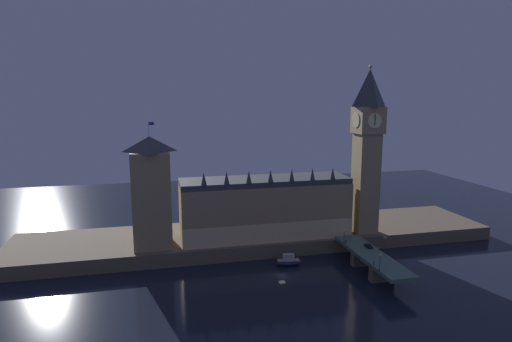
# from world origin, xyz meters

# --- Properties ---
(ground_plane) EXTENTS (400.00, 400.00, 0.00)m
(ground_plane) POSITION_xyz_m (0.00, 0.00, 0.00)
(ground_plane) COLOR black
(embankment) EXTENTS (220.00, 42.00, 6.02)m
(embankment) POSITION_xyz_m (0.00, 39.00, 3.01)
(embankment) COLOR brown
(embankment) RESTS_ON ground_plane
(parliament_hall) EXTENTS (74.93, 21.34, 31.76)m
(parliament_hall) POSITION_xyz_m (1.15, 30.98, 19.22)
(parliament_hall) COLOR #9E845B
(parliament_hall) RESTS_ON embankment
(clock_tower) EXTENTS (12.15, 12.26, 75.66)m
(clock_tower) POSITION_xyz_m (47.41, 26.44, 46.11)
(clock_tower) COLOR #9E845B
(clock_tower) RESTS_ON embankment
(victoria_tower) EXTENTS (15.76, 15.76, 52.22)m
(victoria_tower) POSITION_xyz_m (-47.90, 29.23, 29.24)
(victoria_tower) COLOR #9E845B
(victoria_tower) RESTS_ON embankment
(bridge) EXTENTS (10.86, 46.00, 7.49)m
(bridge) POSITION_xyz_m (35.03, -5.00, 5.52)
(bridge) COLOR #476656
(bridge) RESTS_ON ground_plane
(car_southbound_trail) EXTENTS (2.00, 4.34, 1.31)m
(car_southbound_trail) POSITION_xyz_m (37.42, 2.68, 8.10)
(car_southbound_trail) COLOR black
(car_southbound_trail) RESTS_ON bridge
(pedestrian_near_rail) EXTENTS (0.38, 0.38, 1.81)m
(pedestrian_near_rail) POSITION_xyz_m (30.25, -14.95, 8.45)
(pedestrian_near_rail) COLOR black
(pedestrian_near_rail) RESTS_ON bridge
(pedestrian_mid_walk) EXTENTS (0.38, 0.38, 1.59)m
(pedestrian_mid_walk) POSITION_xyz_m (39.81, -1.68, 8.32)
(pedestrian_mid_walk) COLOR black
(pedestrian_mid_walk) RESTS_ON bridge
(pedestrian_far_rail) EXTENTS (0.38, 0.38, 1.82)m
(pedestrian_far_rail) POSITION_xyz_m (30.25, 8.81, 8.46)
(pedestrian_far_rail) COLOR black
(pedestrian_far_rail) RESTS_ON bridge
(street_lamp_near) EXTENTS (1.34, 0.60, 6.24)m
(street_lamp_near) POSITION_xyz_m (29.85, -19.72, 11.39)
(street_lamp_near) COLOR #2D3333
(street_lamp_near) RESTS_ON bridge
(street_lamp_mid) EXTENTS (1.34, 0.60, 6.97)m
(street_lamp_mid) POSITION_xyz_m (40.21, -5.00, 11.84)
(street_lamp_mid) COLOR #2D3333
(street_lamp_mid) RESTS_ON bridge
(street_lamp_far) EXTENTS (1.34, 0.60, 5.96)m
(street_lamp_far) POSITION_xyz_m (29.85, 9.72, 11.22)
(street_lamp_far) COLOR #2D3333
(street_lamp_far) RESTS_ON bridge
(boat_upstream) EXTENTS (10.64, 5.02, 4.79)m
(boat_upstream) POSITION_xyz_m (5.48, 9.37, 1.75)
(boat_upstream) COLOR #1E2842
(boat_upstream) RESTS_ON ground_plane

